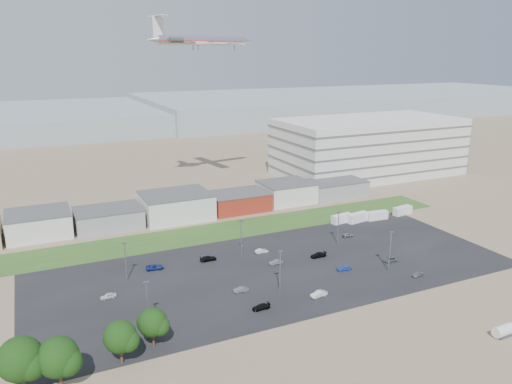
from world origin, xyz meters
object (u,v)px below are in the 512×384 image
storage_tank_nw (503,330)px  parked_car_7 (276,262)px  parked_car_4 (241,289)px  parked_car_1 (344,268)px  parked_car_11 (262,251)px  parked_car_13 (319,294)px  parked_car_2 (418,274)px  parked_car_3 (261,307)px  parked_car_5 (108,296)px  parked_car_9 (155,267)px  parked_car_6 (208,258)px  airliner (203,40)px  parked_car_12 (318,255)px  box_trailer_a (342,219)px  parked_car_0 (391,259)px  tree_far_left (21,364)px  parked_car_8 (348,235)px  parked_car_10 (122,343)px

storage_tank_nw → parked_car_7: 54.50m
parked_car_4 → parked_car_1: bearing=94.2°
parked_car_4 → parked_car_11: parked_car_11 is taller
parked_car_13 → parked_car_2: bearing=80.9°
parked_car_3 → parked_car_5: (-28.80, 18.84, 0.02)m
parked_car_9 → parked_car_11: 29.22m
parked_car_6 → airliner: bearing=-19.5°
airliner → parked_car_12: (4.58, -76.25, -56.67)m
storage_tank_nw → airliner: bearing=97.4°
parked_car_7 → parked_car_2: bearing=54.8°
parked_car_12 → parked_car_13: parked_car_13 is taller
parked_car_4 → parked_car_5: 29.71m
box_trailer_a → parked_car_0: size_ratio=1.82×
parked_car_1 → tree_far_left: bearing=-68.8°
parked_car_4 → airliner: bearing=170.1°
tree_far_left → parked_car_6: tree_far_left is taller
parked_car_5 → parked_car_11: (42.40, 9.27, -0.01)m
parked_car_6 → parked_car_2: bearing=-125.6°
parked_car_1 → parked_car_2: bearing=60.9°
tree_far_left → parked_car_2: tree_far_left is taller
parked_car_8 → parked_car_12: (-16.07, -9.24, 0.05)m
parked_car_6 → parked_car_11: size_ratio=1.23×
tree_far_left → parked_car_0: tree_far_left is taller
box_trailer_a → parked_car_12: (-21.83, -21.03, -0.72)m
parked_car_0 → parked_car_2: size_ratio=1.25×
parked_car_2 → parked_car_4: size_ratio=0.90×
parked_car_1 → parked_car_4: bearing=-83.0°
parked_car_8 → parked_car_2: bearing=179.9°
parked_car_6 → parked_car_12: bearing=-110.6°
parked_car_3 → parked_car_7: size_ratio=1.10×
parked_car_1 → parked_car_5: parked_car_1 is taller
parked_car_7 → parked_car_12: (12.49, -0.60, 0.04)m
parked_car_3 → parked_car_6: 29.31m
airliner → parked_car_3: bearing=-112.2°
parked_car_7 → parked_car_12: bearing=88.9°
airliner → parked_car_13: (-7.31, -95.55, -56.64)m
parked_car_6 → parked_car_9: size_ratio=0.99×
parked_car_4 → box_trailer_a: bearing=126.9°
parked_car_12 → parked_car_1: bearing=9.8°
tree_far_left → parked_car_2: 88.58m
tree_far_left → parked_car_5: size_ratio=3.25×
parked_car_10 → parked_car_8: bearing=-68.3°
box_trailer_a → parked_car_13: box_trailer_a is taller
parked_car_9 → parked_car_13: parked_car_13 is taller
parked_car_2 → parked_car_10: size_ratio=0.81×
parked_car_7 → parked_car_8: (28.56, 8.64, -0.01)m
parked_car_2 → parked_car_13: 27.69m
parked_car_3 → parked_car_8: parked_car_8 is taller
storage_tank_nw → tree_far_left: (-83.91, 20.25, 4.47)m
parked_car_9 → tree_far_left: bearing=148.6°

